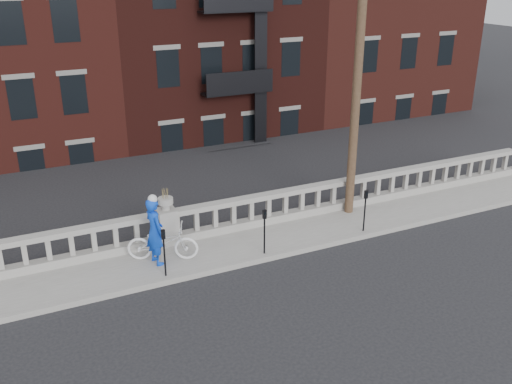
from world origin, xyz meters
The scene contains 11 objects.
ground centered at (0.00, 0.00, 0.00)m, with size 120.00×120.00×0.00m, color black.
sidewalk centered at (0.00, 3.00, 0.07)m, with size 32.00×2.20×0.15m, color gray.
balustrade centered at (0.00, 3.95, 0.64)m, with size 28.00×0.34×1.03m.
planter_pedestal centered at (0.00, 3.95, 0.83)m, with size 0.55×0.55×1.76m.
lower_level centered at (0.56, 23.04, 2.63)m, with size 80.00×44.00×20.80m.
utility_pole centered at (6.20, 3.60, 5.24)m, with size 1.60×0.28×10.00m.
parking_meter_a centered at (-0.62, 2.15, 1.00)m, with size 0.10×0.09×1.36m.
parking_meter_b centered at (2.32, 2.15, 1.00)m, with size 0.10×0.09×1.36m.
parking_meter_c centered at (5.77, 2.15, 1.00)m, with size 0.10×0.09×1.36m.
bicycle centered at (-0.40, 3.07, 0.67)m, with size 0.69×1.99×1.05m, color white.
cyclist centered at (-0.63, 2.95, 1.12)m, with size 0.71×0.46×1.94m, color blue.
Camera 1 is at (-4.15, -10.92, 7.97)m, focal length 40.00 mm.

